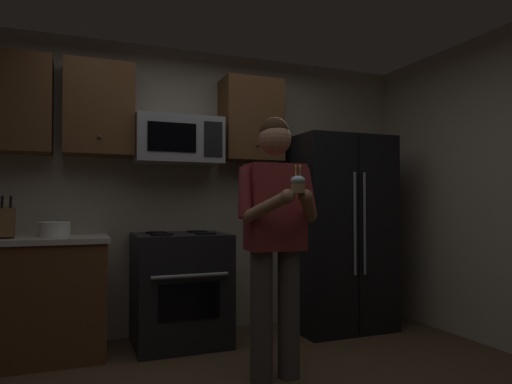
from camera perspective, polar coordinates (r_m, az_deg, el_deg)
wall_back at (r=4.33m, az=-8.51°, el=0.25°), size 4.40×0.10×2.60m
wall_right at (r=4.25m, az=27.85°, el=0.43°), size 0.10×4.40×2.60m
oven_range at (r=3.97m, az=-9.39°, el=-11.74°), size 0.76×0.70×0.93m
microwave at (r=4.06m, az=-9.68°, el=6.31°), size 0.74×0.41×0.40m
refrigerator at (r=4.45m, az=10.05°, el=-4.94°), size 0.90×0.75×1.80m
cabinet_row_upper at (r=4.07m, az=-17.87°, el=9.62°), size 2.78×0.36×0.76m
counter_left at (r=3.93m, az=-28.72°, el=-11.69°), size 1.44×0.66×0.92m
knife_block at (r=3.82m, az=-29.00°, el=-3.36°), size 0.16×0.15×0.32m
bowl_large_white at (r=3.89m, az=-23.76°, el=-4.18°), size 0.24×0.24×0.11m
person at (r=3.09m, az=2.48°, el=-4.75°), size 0.60×0.48×1.76m
cupcake at (r=2.79m, az=5.24°, el=1.01°), size 0.09×0.09×0.17m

